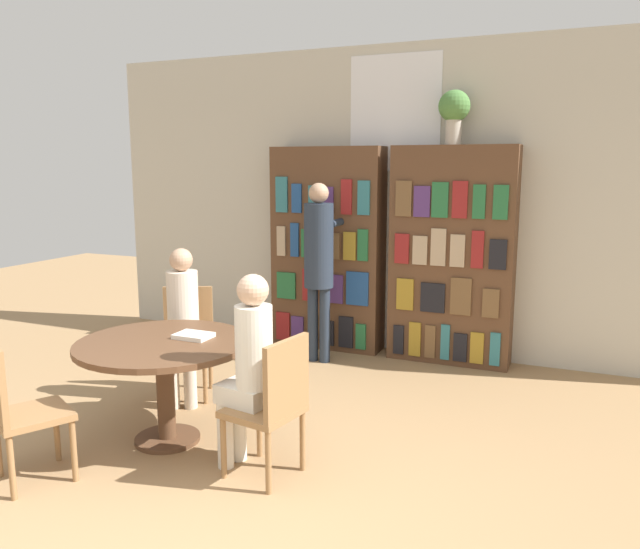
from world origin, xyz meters
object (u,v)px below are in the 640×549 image
Objects in this scene: chair_left_side at (187,336)px; seated_reader_left at (182,317)px; chair_near_camera at (17,406)px; reading_table at (164,359)px; seated_reader_right at (248,363)px; bookshelf_left at (328,249)px; flower_vase at (454,110)px; bookshelf_right at (452,256)px; chair_far_side at (273,401)px; librarian_standing at (319,255)px.

chair_left_side is 0.71× the size of seated_reader_left.
reading_table is at bearing 90.00° from chair_near_camera.
bookshelf_left is at bearing 22.57° from seated_reader_right.
seated_reader_left is at bearing -132.01° from flower_vase.
bookshelf_right is at bearing -0.01° from bookshelf_left.
librarian_standing is (-0.65, 2.19, 0.54)m from chair_far_side.
librarian_standing is at bearing -138.77° from seated_reader_left.
chair_far_side is 0.71× the size of seated_reader_left.
bookshelf_right is at bearing -10.35° from flower_vase.
chair_left_side and chair_far_side have the same top height.
librarian_standing reaches higher than chair_far_side.
seated_reader_right is (0.72, -0.13, 0.10)m from reading_table.
chair_far_side is at bearing -10.06° from reading_table.
chair_near_camera and chair_left_side have the same top height.
seated_reader_left is at bearing 115.94° from reading_table.
seated_reader_right reaches higher than chair_far_side.
chair_far_side is 0.71× the size of seated_reader_right.
seated_reader_left is 0.99× the size of seated_reader_right.
librarian_standing reaches higher than reading_table.
bookshelf_right is 1.66× the size of seated_reader_left.
reading_table is 1.32× the size of chair_near_camera.
flower_vase is at bearing 24.48° from librarian_standing.
seated_reader_left is 1.31m from seated_reader_right.
bookshelf_left reaches higher than seated_reader_right.
chair_far_side is at bearing -90.00° from seated_reader_right.
chair_near_camera is at bearing 130.67° from seated_reader_right.
seated_reader_right is at bearing -104.17° from bookshelf_right.
bookshelf_right is 2.33× the size of chair_far_side.
bookshelf_right reaches higher than seated_reader_left.
librarian_standing is (0.12, -0.50, 0.01)m from bookshelf_left.
flower_vase is 0.56× the size of chair_near_camera.
chair_near_camera is 0.52× the size of librarian_standing.
seated_reader_left is (-1.71, -1.87, -0.33)m from bookshelf_right.
reading_table is 0.74m from seated_reader_left.
seated_reader_left is at bearing -103.63° from bookshelf_left.
seated_reader_right is at bearing 90.00° from chair_far_side.
bookshelf_left is 4.17× the size of flower_vase.
reading_table is (-1.36, -2.53, -1.76)m from flower_vase.
librarian_standing is (0.68, 2.84, 0.54)m from chair_near_camera.
bookshelf_right is at bearing 23.75° from librarian_standing.
flower_vase reaches higher than chair_far_side.
librarian_standing is at bearing 26.61° from chair_far_side.
chair_left_side is 1.00× the size of chair_far_side.
bookshelf_left is at bearing 179.99° from bookshelf_right.
flower_vase reaches higher than bookshelf_left.
chair_near_camera is (-1.80, -3.34, -1.86)m from flower_vase.
chair_left_side is at bearing -90.00° from seated_reader_left.
seated_reader_left is at bearing 62.95° from seated_reader_right.
chair_left_side is at bearing 63.00° from chair_far_side.
seated_reader_right reaches higher than seated_reader_left.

